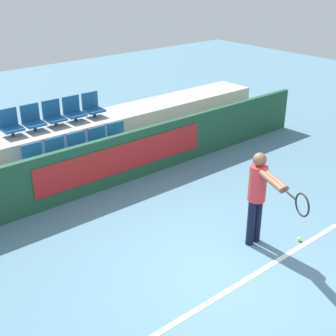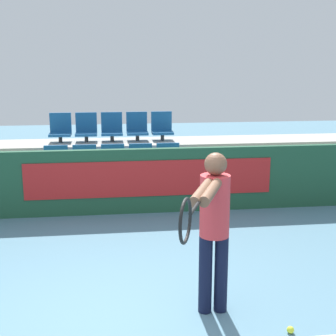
{
  "view_description": "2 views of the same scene",
  "coord_description": "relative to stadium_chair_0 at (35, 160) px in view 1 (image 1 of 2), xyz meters",
  "views": [
    {
      "loc": [
        -4.31,
        -3.73,
        4.29
      ],
      "look_at": [
        0.12,
        1.55,
        1.14
      ],
      "focal_mm": 50.0,
      "sensor_mm": 36.0,
      "label": 1
    },
    {
      "loc": [
        -0.05,
        -3.76,
        2.38
      ],
      "look_at": [
        0.65,
        1.75,
        1.13
      ],
      "focal_mm": 50.0,
      "sensor_mm": 36.0,
      "label": 2
    }
  ],
  "objects": [
    {
      "name": "ground_plane",
      "position": [
        0.97,
        -4.24,
        -0.69
      ],
      "size": [
        30.0,
        30.0,
        0.0
      ],
      "primitive_type": "plane",
      "color": "slate"
    },
    {
      "name": "tennis_player",
      "position": [
        1.85,
        -3.98,
        0.27
      ],
      "size": [
        0.68,
        1.41,
        1.58
      ],
      "rotation": [
        0.0,
        0.0,
        -0.39
      ],
      "color": "black",
      "rests_on": "ground"
    },
    {
      "name": "stadium_chair_9",
      "position": [
        1.95,
        1.02,
        0.46
      ],
      "size": [
        0.41,
        0.37,
        0.54
      ],
      "color": "#333333",
      "rests_on": "bleacher_tier_middle"
    },
    {
      "name": "stadium_chair_8",
      "position": [
        1.46,
        1.02,
        0.46
      ],
      "size": [
        0.41,
        0.37,
        0.54
      ],
      "color": "#333333",
      "rests_on": "bleacher_tier_middle"
    },
    {
      "name": "stadium_chair_4",
      "position": [
        1.95,
        0.0,
        0.0
      ],
      "size": [
        0.41,
        0.37,
        0.54
      ],
      "color": "#333333",
      "rests_on": "bleacher_tier_front"
    },
    {
      "name": "stadium_chair_3",
      "position": [
        1.46,
        0.0,
        0.0
      ],
      "size": [
        0.41,
        0.37,
        0.54
      ],
      "color": "#333333",
      "rests_on": "bleacher_tier_front"
    },
    {
      "name": "stadium_chair_0",
      "position": [
        0.0,
        0.0,
        0.0
      ],
      "size": [
        0.41,
        0.37,
        0.54
      ],
      "color": "#333333",
      "rests_on": "bleacher_tier_front"
    },
    {
      "name": "stadium_chair_2",
      "position": [
        0.97,
        0.0,
        0.0
      ],
      "size": [
        0.41,
        0.37,
        0.54
      ],
      "color": "#333333",
      "rests_on": "bleacher_tier_front"
    },
    {
      "name": "stadium_chair_7",
      "position": [
        0.97,
        1.02,
        0.46
      ],
      "size": [
        0.41,
        0.37,
        0.54
      ],
      "color": "#333333",
      "rests_on": "bleacher_tier_middle"
    },
    {
      "name": "stadium_chair_5",
      "position": [
        0.0,
        1.02,
        0.46
      ],
      "size": [
        0.41,
        0.37,
        0.54
      ],
      "color": "#333333",
      "rests_on": "bleacher_tier_middle"
    },
    {
      "name": "bleacher_tier_front",
      "position": [
        0.97,
        -0.12,
        -0.46
      ],
      "size": [
        11.34,
        1.02,
        0.46
      ],
      "color": "#ADA89E",
      "rests_on": "ground"
    },
    {
      "name": "bleacher_tier_middle",
      "position": [
        0.97,
        0.89,
        -0.24
      ],
      "size": [
        11.34,
        1.02,
        0.91
      ],
      "color": "#ADA89E",
      "rests_on": "ground"
    },
    {
      "name": "barrier_wall",
      "position": [
        0.99,
        -0.71,
        -0.16
      ],
      "size": [
        11.74,
        0.14,
        1.05
      ],
      "color": "#1E4C33",
      "rests_on": "ground"
    },
    {
      "name": "tennis_ball",
      "position": [
        2.49,
        -4.38,
        -0.66
      ],
      "size": [
        0.07,
        0.07,
        0.07
      ],
      "color": "#CCDB33",
      "rests_on": "ground"
    },
    {
      "name": "stadium_chair_6",
      "position": [
        0.49,
        1.02,
        0.46
      ],
      "size": [
        0.41,
        0.37,
        0.54
      ],
      "color": "#333333",
      "rests_on": "bleacher_tier_middle"
    },
    {
      "name": "court_baseline",
      "position": [
        0.97,
        -4.5,
        -0.69
      ],
      "size": [
        4.86,
        0.08,
        0.01
      ],
      "color": "white",
      "rests_on": "ground"
    },
    {
      "name": "stadium_chair_1",
      "position": [
        0.49,
        0.0,
        0.0
      ],
      "size": [
        0.41,
        0.37,
        0.54
      ],
      "color": "#333333",
      "rests_on": "bleacher_tier_front"
    }
  ]
}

